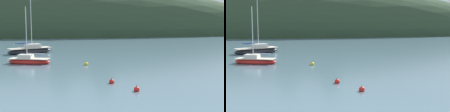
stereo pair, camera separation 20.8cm
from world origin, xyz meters
TOP-DOWN VIEW (x-y plane):
  - far_shoreline_hill at (-24.97, 77.37)m, footprint 150.00×36.00m
  - sailboat_blue_center at (-9.17, 23.23)m, footprint 5.10×2.65m
  - sailboat_yellow_far at (-10.74, 33.10)m, footprint 6.57×5.22m
  - mooring_buoy_outer at (-2.72, 21.67)m, footprint 0.44×0.44m
  - mooring_buoy_inner at (1.06, 9.17)m, footprint 0.44×0.44m
  - mooring_buoy_channel at (-0.57, 12.05)m, footprint 0.44×0.44m

SIDE VIEW (x-z plane):
  - far_shoreline_hill at x=-24.97m, z-range -15.38..15.48m
  - mooring_buoy_outer at x=-2.72m, z-range -0.15..0.39m
  - mooring_buoy_inner at x=1.06m, z-range -0.15..0.39m
  - mooring_buoy_channel at x=-0.57m, z-range -0.15..0.39m
  - sailboat_blue_center at x=-9.17m, z-range -2.96..3.59m
  - sailboat_yellow_far at x=-10.74m, z-range -3.89..4.68m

